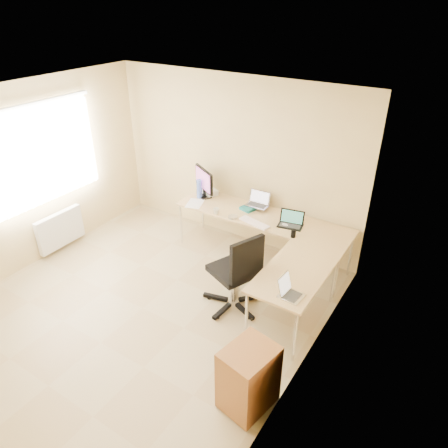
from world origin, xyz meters
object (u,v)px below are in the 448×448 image
Objects in this scene: monitor at (204,183)px; laptop_center at (257,199)px; desk_fan at (206,186)px; laptop_return at (292,289)px; water_bottle at (199,189)px; mug at (216,211)px; desk_return at (293,296)px; keyboard at (254,223)px; office_chair at (234,273)px; cabinet at (248,378)px; desk_main at (261,238)px; laptop_black at (291,219)px.

laptop_center is (0.90, 0.09, -0.08)m from monitor.
desk_fan reaches higher than laptop_return.
desk_fan reaches higher than laptop_center.
laptop_center is at bearing 9.75° from water_bottle.
laptop_return reaches higher than mug.
laptop_center reaches higher than desk_return.
desk_return is 4.51× the size of laptop_return.
office_chair is (0.20, -0.89, -0.24)m from keyboard.
desk_fan is 3.43m from cabinet.
desk_fan is (-1.14, 0.45, 0.12)m from keyboard.
desk_main is at bearing 122.99° from office_chair.
desk_return is at bearing -25.29° from keyboard.
laptop_return is (2.25, -1.64, -0.04)m from desk_fan.
office_chair reaches higher than laptop_center.
monitor reaches higher than laptop_return.
monitor is 3.34m from cabinet.
desk_main and desk_return have the same top height.
laptop_return is (0.65, -1.39, -0.01)m from laptop_black.
laptop_black is at bearing -14.74° from desk_fan.
office_chair is (0.82, -0.84, -0.27)m from mug.
desk_fan is 0.38× the size of cabinet.
desk_main is 0.45m from keyboard.
laptop_return is at bearing -32.90° from water_bottle.
laptop_return is (0.15, -0.44, 0.46)m from desk_return.
mug is 0.30× the size of water_bottle.
mug is at bearing 141.13° from cabinet.
desk_main is 3.76× the size of cabinet.
keyboard is 1.23m from desk_fan.
water_bottle is (-0.04, -0.07, -0.08)m from monitor.
desk_return is at bearing -47.46° from laptop_center.
mug reaches higher than desk_main.
desk_return is at bearing 32.53° from office_chair.
mug is 1.21m from office_chair.
monitor is at bearing 143.19° from cabinet.
keyboard is (0.19, -0.43, -0.14)m from laptop_center.
desk_main is 1.24m from monitor.
desk_return is 2.47m from desk_fan.
keyboard is 1.65× the size of laptop_return.
keyboard is at bearing -13.17° from water_bottle.
desk_main reaches higher than cabinet.
laptop_black is 1.54m from laptop_return.
monitor is at bearing 175.34° from desk_main.
laptop_center is at bearing 128.92° from office_chair.
desk_main is at bearing 25.27° from monitor.
laptop_return is (1.13, -1.44, 0.46)m from desk_main.
cabinet is at bearing -84.43° from laptop_black.
laptop_return is (2.21, -1.53, -0.14)m from monitor.
mug is (-0.62, -0.05, 0.03)m from keyboard.
desk_return reaches higher than cabinet.
water_bottle is (-2.10, 1.02, 0.52)m from desk_return.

